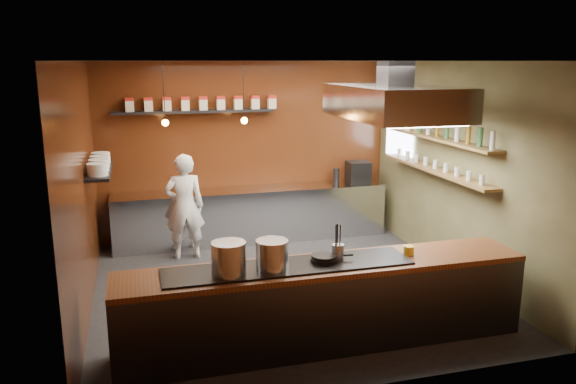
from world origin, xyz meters
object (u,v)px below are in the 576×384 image
object	(u,v)px
stockpot_large	(229,259)
espresso_machine	(358,172)
extractor_hood	(394,102)
chef	(185,207)
stockpot_small	(272,255)

from	to	relation	value
stockpot_large	espresso_machine	xyz separation A→B (m)	(2.95, 3.85, -0.02)
stockpot_large	espresso_machine	bearing A→B (deg)	52.56
extractor_hood	espresso_machine	size ratio (longest dim) A/B	5.30
stockpot_large	chef	world-z (taller)	chef
espresso_machine	stockpot_large	bearing A→B (deg)	-124.94
extractor_hood	stockpot_large	world-z (taller)	extractor_hood
extractor_hood	espresso_machine	distance (m)	2.99
espresso_machine	chef	world-z (taller)	chef
stockpot_large	stockpot_small	size ratio (longest dim) A/B	1.05
extractor_hood	stockpot_large	size ratio (longest dim) A/B	5.80
extractor_hood	espresso_machine	world-z (taller)	extractor_hood
extractor_hood	stockpot_small	world-z (taller)	extractor_hood
stockpot_large	espresso_machine	size ratio (longest dim) A/B	0.91
espresso_machine	chef	xyz separation A→B (m)	(-3.09, -0.58, -0.27)
espresso_machine	stockpot_small	bearing A→B (deg)	-120.71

